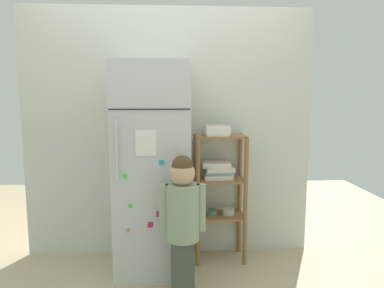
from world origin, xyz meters
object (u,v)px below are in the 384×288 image
object	(u,v)px
refrigerator	(153,169)
child_standing	(182,212)
fruit_bin	(217,131)
pantry_shelf_unit	(219,184)

from	to	relation	value
refrigerator	child_standing	xyz separation A→B (m)	(0.23, -0.42, -0.23)
child_standing	fruit_bin	xyz separation A→B (m)	(0.32, 0.56, 0.52)
refrigerator	fruit_bin	size ratio (longest dim) A/B	8.44
child_standing	pantry_shelf_unit	world-z (taller)	pantry_shelf_unit
refrigerator	child_standing	world-z (taller)	refrigerator
pantry_shelf_unit	fruit_bin	xyz separation A→B (m)	(-0.03, -0.00, 0.46)
child_standing	fruit_bin	distance (m)	0.83
refrigerator	fruit_bin	distance (m)	0.63
fruit_bin	refrigerator	bearing A→B (deg)	-165.52
refrigerator	child_standing	distance (m)	0.53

